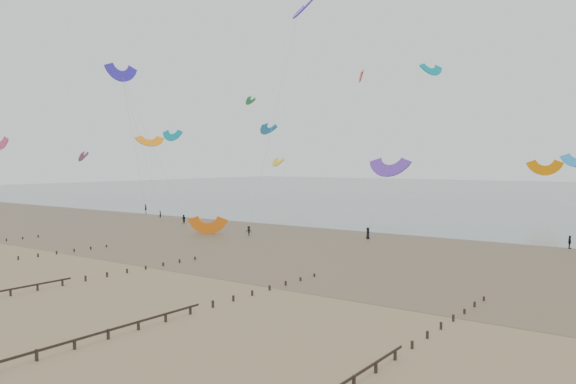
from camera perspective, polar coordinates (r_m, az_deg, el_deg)
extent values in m
plane|color=brown|center=(67.81, -19.13, -7.61)|extent=(500.00, 500.00, 0.00)
plane|color=#475654|center=(244.70, 22.80, -0.08)|extent=(500.00, 500.00, 0.00)
plane|color=#473A28|center=(92.18, -0.98, -4.64)|extent=(500.00, 500.00, 0.00)
ellipsoid|color=slate|center=(95.15, -14.52, -4.50)|extent=(23.60, 14.36, 0.01)
ellipsoid|color=slate|center=(88.19, 6.48, -5.01)|extent=(33.64, 18.32, 0.01)
ellipsoid|color=slate|center=(123.39, -14.62, -2.79)|extent=(26.95, 14.22, 0.01)
cube|color=black|center=(98.36, -26.70, -4.37)|extent=(0.16, 0.16, 0.51)
cube|color=black|center=(99.59, -25.35, -4.26)|extent=(0.16, 0.16, 0.48)
cube|color=black|center=(100.88, -24.04, -4.15)|extent=(0.16, 0.16, 0.45)
cube|color=black|center=(78.94, -25.72, -6.07)|extent=(0.16, 0.16, 0.59)
cube|color=black|center=(80.21, -24.06, -5.90)|extent=(0.16, 0.16, 0.57)
cube|color=black|center=(81.54, -22.46, -5.74)|extent=(0.16, 0.16, 0.54)
cube|color=black|center=(82.94, -20.90, -5.57)|extent=(0.16, 0.16, 0.51)
cube|color=black|center=(84.40, -19.40, -5.41)|extent=(0.16, 0.16, 0.48)
cube|color=black|center=(85.91, -17.96, -5.24)|extent=(0.16, 0.16, 0.45)
cube|color=black|center=(58.42, -26.36, -9.16)|extent=(0.16, 0.16, 0.71)
cube|color=black|center=(59.67, -24.10, -8.87)|extent=(0.16, 0.16, 0.68)
cube|color=black|center=(61.00, -21.94, -8.58)|extent=(0.16, 0.16, 0.65)
cube|color=black|center=(62.41, -19.87, -8.30)|extent=(0.16, 0.16, 0.62)
cube|color=black|center=(63.90, -17.91, -8.01)|extent=(0.16, 0.16, 0.59)
cube|color=black|center=(65.47, -16.04, -7.73)|extent=(0.16, 0.16, 0.57)
cube|color=black|center=(67.10, -14.26, -7.46)|extent=(0.16, 0.16, 0.54)
cube|color=black|center=(68.79, -12.56, -7.19)|extent=(0.16, 0.16, 0.51)
cube|color=black|center=(70.54, -10.96, -6.93)|extent=(0.16, 0.16, 0.48)
cube|color=black|center=(72.34, -9.43, -6.68)|extent=(0.16, 0.16, 0.45)
cube|color=black|center=(39.45, -24.18, -14.92)|extent=(0.16, 0.16, 0.80)
cube|color=black|center=(40.76, -20.87, -14.28)|extent=(0.16, 0.16, 0.77)
cube|color=black|center=(42.20, -17.80, -13.65)|extent=(0.16, 0.16, 0.74)
cube|color=black|center=(43.75, -14.96, -13.02)|extent=(0.16, 0.16, 0.71)
cube|color=black|center=(45.39, -12.33, -12.42)|extent=(0.16, 0.16, 0.68)
cube|color=black|center=(47.13, -9.89, -11.83)|extent=(0.16, 0.16, 0.65)
cube|color=black|center=(48.95, -7.65, -11.27)|extent=(0.16, 0.16, 0.62)
cube|color=black|center=(50.84, -5.57, -10.73)|extent=(0.16, 0.16, 0.59)
cube|color=black|center=(52.79, -3.66, -10.22)|extent=(0.16, 0.16, 0.57)
cube|color=black|center=(54.80, -1.88, -9.74)|extent=(0.16, 0.16, 0.54)
cube|color=black|center=(56.86, -0.24, -9.28)|extent=(0.16, 0.16, 0.51)
cube|color=black|center=(58.96, 1.28, -8.85)|extent=(0.16, 0.16, 0.48)
cube|color=black|center=(61.11, 2.69, -8.44)|extent=(0.16, 0.16, 0.45)
cube|color=black|center=(38.39, -27.09, -15.07)|extent=(0.06, 32.50, 0.18)
cube|color=black|center=(32.60, 6.71, -18.64)|extent=(0.16, 0.16, 0.71)
cube|color=black|center=(34.78, 8.91, -17.26)|extent=(0.16, 0.16, 0.68)
cube|color=black|center=(37.01, 10.83, -16.03)|extent=(0.16, 0.16, 0.65)
cube|color=black|center=(39.30, 12.50, -14.92)|extent=(0.16, 0.16, 0.62)
cube|color=black|center=(41.63, 13.97, -13.93)|extent=(0.16, 0.16, 0.59)
cube|color=black|center=(43.99, 15.28, -13.04)|extent=(0.16, 0.16, 0.57)
cube|color=black|center=(46.38, 16.45, -12.23)|extent=(0.16, 0.16, 0.54)
cube|color=black|center=(48.80, 17.49, -11.50)|extent=(0.16, 0.16, 0.51)
cube|color=black|center=(51.24, 18.43, -10.83)|extent=(0.16, 0.16, 0.48)
cube|color=black|center=(53.69, 19.28, -10.22)|extent=(0.16, 0.16, 0.45)
imported|color=black|center=(127.26, -12.84, -2.24)|extent=(0.67, 0.53, 1.60)
imported|color=black|center=(91.35, 8.11, -4.16)|extent=(0.86, 1.06, 1.87)
imported|color=black|center=(144.81, -14.26, -1.57)|extent=(0.73, 0.53, 1.88)
imported|color=black|center=(89.78, 26.70, -4.57)|extent=(0.55, 1.14, 1.90)
imported|color=black|center=(114.78, -10.55, -2.73)|extent=(0.91, 0.73, 1.80)
imported|color=black|center=(94.35, -4.01, -3.96)|extent=(1.24, 0.98, 1.68)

